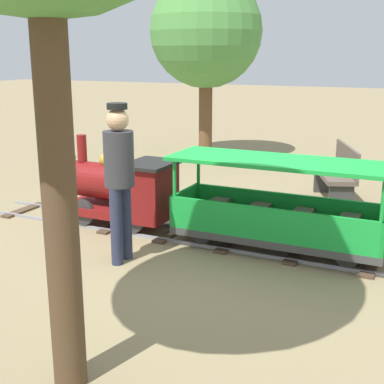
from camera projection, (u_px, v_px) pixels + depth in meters
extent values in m
plane|color=#8C7A56|center=(222.00, 242.00, 6.06)|extent=(60.00, 60.00, 0.00)
cube|color=gray|center=(192.00, 244.00, 5.95)|extent=(0.03, 6.05, 0.04)
cube|color=gray|center=(209.00, 231.00, 6.38)|extent=(0.03, 6.05, 0.04)
cube|color=#4C3828|center=(371.00, 264.00, 5.38)|extent=(0.72, 0.14, 0.03)
cube|color=#4C3828|center=(297.00, 253.00, 5.70)|extent=(0.72, 0.14, 0.03)
cube|color=#4C3828|center=(231.00, 243.00, 6.01)|extent=(0.72, 0.14, 0.03)
cube|color=#4C3828|center=(172.00, 233.00, 6.32)|extent=(0.72, 0.14, 0.03)
cube|color=#4C3828|center=(118.00, 225.00, 6.63)|extent=(0.72, 0.14, 0.03)
cube|color=#4C3828|center=(69.00, 217.00, 6.95)|extent=(0.72, 0.14, 0.03)
cube|color=#4C3828|center=(24.00, 210.00, 7.26)|extent=(0.72, 0.14, 0.03)
cube|color=maroon|center=(118.00, 210.00, 6.58)|extent=(0.60, 1.40, 0.10)
cylinder|color=maroon|center=(103.00, 181.00, 6.58)|extent=(0.44, 0.85, 0.44)
cylinder|color=#B7932D|center=(75.00, 177.00, 6.75)|extent=(0.37, 0.02, 0.37)
cylinder|color=maroon|center=(82.00, 148.00, 6.60)|extent=(0.12, 0.12, 0.33)
sphere|color=#B7932D|center=(106.00, 160.00, 6.49)|extent=(0.16, 0.16, 0.16)
cube|color=maroon|center=(151.00, 188.00, 6.30)|extent=(0.60, 0.45, 0.55)
cube|color=black|center=(150.00, 164.00, 6.23)|extent=(0.68, 0.53, 0.04)
sphere|color=#F2EAB2|center=(72.00, 157.00, 6.70)|extent=(0.10, 0.10, 0.10)
cylinder|color=#2D2D2D|center=(83.00, 212.00, 6.52)|extent=(0.05, 0.32, 0.32)
cylinder|color=#2D2D2D|center=(105.00, 203.00, 6.94)|extent=(0.05, 0.32, 0.32)
cylinder|color=#2D2D2D|center=(132.00, 220.00, 6.23)|extent=(0.05, 0.32, 0.32)
cylinder|color=#2D2D2D|center=(152.00, 209.00, 6.65)|extent=(0.05, 0.32, 0.32)
cube|color=#3F3F3F|center=(277.00, 235.00, 5.75)|extent=(0.68, 2.25, 0.08)
cube|color=green|center=(268.00, 225.00, 5.42)|extent=(0.04, 2.25, 0.35)
cube|color=green|center=(286.00, 209.00, 5.98)|extent=(0.04, 2.25, 0.35)
cube|color=green|center=(185.00, 204.00, 6.15)|extent=(0.68, 0.04, 0.35)
cylinder|color=green|center=(175.00, 194.00, 5.82)|extent=(0.04, 0.04, 0.75)
cylinder|color=green|center=(198.00, 182.00, 6.36)|extent=(0.04, 0.04, 0.75)
cylinder|color=green|center=(381.00, 219.00, 4.93)|extent=(0.04, 0.04, 0.75)
cube|color=green|center=(280.00, 162.00, 5.55)|extent=(0.78, 2.35, 0.04)
cube|color=brown|center=(347.00, 230.00, 5.41)|extent=(0.52, 0.20, 0.24)
cube|color=brown|center=(300.00, 224.00, 5.61)|extent=(0.52, 0.20, 0.24)
cube|color=brown|center=(256.00, 218.00, 5.81)|extent=(0.52, 0.20, 0.24)
cube|color=brown|center=(215.00, 213.00, 6.01)|extent=(0.52, 0.20, 0.24)
cylinder|color=#262626|center=(201.00, 233.00, 5.87)|extent=(0.04, 0.24, 0.24)
cylinder|color=#262626|center=(218.00, 221.00, 6.29)|extent=(0.04, 0.24, 0.24)
cylinder|color=#262626|center=(347.00, 256.00, 5.22)|extent=(0.04, 0.24, 0.24)
cylinder|color=#262626|center=(355.00, 241.00, 5.64)|extent=(0.04, 0.24, 0.24)
cylinder|color=#282D47|center=(116.00, 227.00, 5.34)|extent=(0.12, 0.12, 0.80)
cylinder|color=#282D47|center=(126.00, 222.00, 5.50)|extent=(0.12, 0.12, 0.80)
cylinder|color=#333338|center=(119.00, 159.00, 5.25)|extent=(0.30, 0.30, 0.55)
sphere|color=tan|center=(117.00, 120.00, 5.15)|extent=(0.22, 0.22, 0.22)
cylinder|color=black|center=(117.00, 106.00, 5.12)|extent=(0.20, 0.20, 0.06)
cube|color=brown|center=(333.00, 174.00, 7.61)|extent=(1.35, 0.86, 0.06)
cube|color=brown|center=(347.00, 160.00, 7.55)|extent=(1.22, 0.53, 0.40)
cube|color=#333333|center=(341.00, 198.00, 7.11)|extent=(0.20, 0.33, 0.42)
cube|color=#333333|center=(325.00, 179.00, 8.21)|extent=(0.20, 0.33, 0.42)
cylinder|color=#4C3823|center=(59.00, 191.00, 3.16)|extent=(0.21, 0.21, 2.58)
cylinder|color=brown|center=(206.00, 115.00, 10.78)|extent=(0.27, 0.27, 1.74)
sphere|color=#4C8E42|center=(206.00, 31.00, 10.37)|extent=(2.19, 2.19, 2.19)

